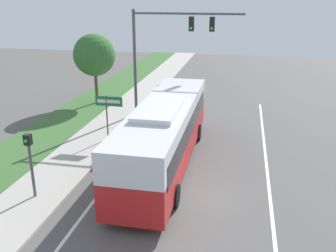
{
  "coord_description": "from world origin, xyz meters",
  "views": [
    {
      "loc": [
        2.13,
        -13.89,
        8.11
      ],
      "look_at": [
        -1.47,
        3.85,
        1.72
      ],
      "focal_mm": 40.0,
      "sensor_mm": 36.0,
      "label": 1
    }
  ],
  "objects_px": {
    "street_sign": "(108,108)",
    "bus": "(165,130)",
    "pedestrian_signal": "(30,155)",
    "signal_gantry": "(165,42)"
  },
  "relations": [
    {
      "from": "signal_gantry",
      "to": "street_sign",
      "type": "relative_size",
      "value": 2.63
    },
    {
      "from": "pedestrian_signal",
      "to": "street_sign",
      "type": "relative_size",
      "value": 1.05
    },
    {
      "from": "signal_gantry",
      "to": "street_sign",
      "type": "xyz_separation_m",
      "value": [
        -2.29,
        -4.94,
        -3.15
      ]
    },
    {
      "from": "bus",
      "to": "signal_gantry",
      "type": "relative_size",
      "value": 1.67
    },
    {
      "from": "bus",
      "to": "street_sign",
      "type": "height_order",
      "value": "bus"
    },
    {
      "from": "bus",
      "to": "street_sign",
      "type": "xyz_separation_m",
      "value": [
        -3.83,
        2.53,
        0.17
      ]
    },
    {
      "from": "bus",
      "to": "signal_gantry",
      "type": "bearing_deg",
      "value": 101.6
    },
    {
      "from": "signal_gantry",
      "to": "pedestrian_signal",
      "type": "height_order",
      "value": "signal_gantry"
    },
    {
      "from": "street_sign",
      "to": "bus",
      "type": "bearing_deg",
      "value": -33.47
    },
    {
      "from": "signal_gantry",
      "to": "pedestrian_signal",
      "type": "distance_m",
      "value": 12.58
    }
  ]
}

